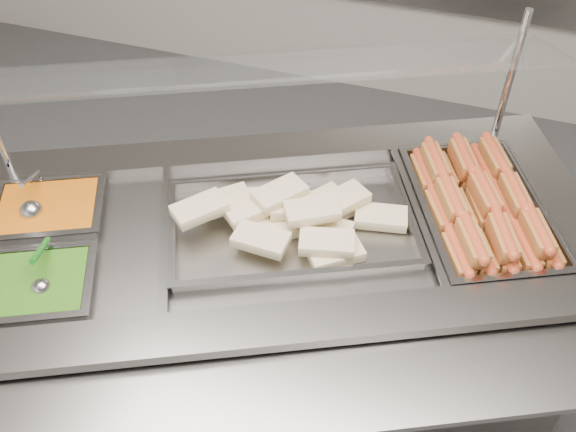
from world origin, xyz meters
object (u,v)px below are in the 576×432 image
(steam_counter, at_px, (273,317))
(serving_spoon, at_px, (42,281))
(ladle, at_px, (32,210))
(pan_hotdogs, at_px, (479,215))
(pan_wraps, at_px, (291,228))
(sneeze_guard, at_px, (260,71))

(steam_counter, xyz_separation_m, serving_spoon, (-0.50, -0.40, 0.47))
(ladle, height_order, serving_spoon, ladle)
(steam_counter, relative_size, serving_spoon, 11.91)
(steam_counter, distance_m, serving_spoon, 0.80)
(pan_hotdogs, height_order, serving_spoon, serving_spoon)
(pan_hotdogs, height_order, pan_wraps, same)
(pan_wraps, bearing_deg, steam_counter, -155.06)
(sneeze_guard, distance_m, pan_hotdogs, 0.79)
(sneeze_guard, relative_size, ladle, 8.78)
(steam_counter, xyz_separation_m, sneeze_guard, (-0.09, 0.20, 0.83))
(ladle, bearing_deg, steam_counter, 14.14)
(sneeze_guard, relative_size, pan_hotdogs, 2.52)
(pan_wraps, height_order, ladle, ladle)
(sneeze_guard, relative_size, serving_spoon, 9.39)
(sneeze_guard, bearing_deg, pan_hotdogs, 5.66)
(steam_counter, relative_size, sneeze_guard, 1.27)
(serving_spoon, bearing_deg, ladle, 128.95)
(steam_counter, distance_m, sneeze_guard, 0.86)
(pan_hotdogs, height_order, ladle, ladle)
(steam_counter, height_order, pan_hotdogs, pan_hotdogs)
(sneeze_guard, bearing_deg, steam_counter, -65.06)
(sneeze_guard, xyz_separation_m, pan_wraps, (0.15, -0.18, -0.40))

